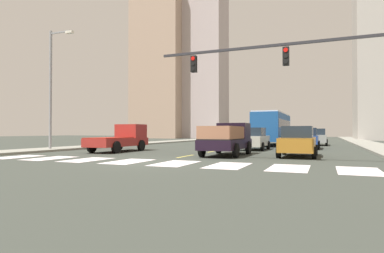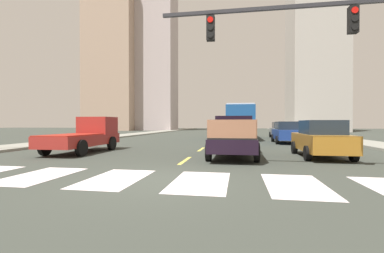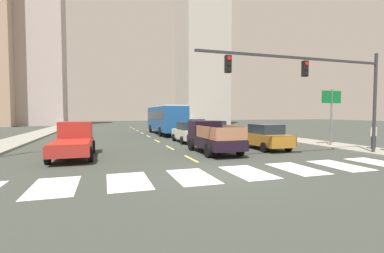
# 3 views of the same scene
# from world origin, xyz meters

# --- Properties ---
(ground_plane) EXTENTS (160.00, 160.00, 0.00)m
(ground_plane) POSITION_xyz_m (0.00, 0.00, 0.00)
(ground_plane) COLOR #373C35
(sidewalk_right) EXTENTS (2.93, 110.00, 0.15)m
(sidewalk_right) POSITION_xyz_m (11.75, 18.00, 0.07)
(sidewalk_right) COLOR gray
(sidewalk_right) RESTS_ON ground
(sidewalk_left) EXTENTS (2.93, 110.00, 0.15)m
(sidewalk_left) POSITION_xyz_m (-11.75, 18.00, 0.07)
(sidewalk_left) COLOR gray
(sidewalk_left) RESTS_ON ground
(crosswalk_stripe_1) EXTENTS (1.49, 2.82, 0.01)m
(crosswalk_stripe_1) POSITION_xyz_m (-6.12, 0.00, 0.00)
(crosswalk_stripe_1) COLOR silver
(crosswalk_stripe_1) RESTS_ON ground
(crosswalk_stripe_2) EXTENTS (1.49, 2.82, 0.01)m
(crosswalk_stripe_2) POSITION_xyz_m (-3.67, 0.00, 0.00)
(crosswalk_stripe_2) COLOR silver
(crosswalk_stripe_2) RESTS_ON ground
(crosswalk_stripe_3) EXTENTS (1.49, 2.82, 0.01)m
(crosswalk_stripe_3) POSITION_xyz_m (-1.22, 0.00, 0.00)
(crosswalk_stripe_3) COLOR silver
(crosswalk_stripe_3) RESTS_ON ground
(crosswalk_stripe_4) EXTENTS (1.49, 2.82, 0.01)m
(crosswalk_stripe_4) POSITION_xyz_m (1.22, 0.00, 0.00)
(crosswalk_stripe_4) COLOR silver
(crosswalk_stripe_4) RESTS_ON ground
(crosswalk_stripe_5) EXTENTS (1.49, 2.82, 0.01)m
(crosswalk_stripe_5) POSITION_xyz_m (3.67, 0.00, 0.00)
(crosswalk_stripe_5) COLOR silver
(crosswalk_stripe_5) RESTS_ON ground
(crosswalk_stripe_6) EXTENTS (1.49, 2.82, 0.01)m
(crosswalk_stripe_6) POSITION_xyz_m (6.12, 0.00, 0.00)
(crosswalk_stripe_6) COLOR silver
(crosswalk_stripe_6) RESTS_ON ground
(crosswalk_stripe_7) EXTENTS (1.49, 2.82, 0.01)m
(crosswalk_stripe_7) POSITION_xyz_m (8.56, 0.00, 0.00)
(crosswalk_stripe_7) COLOR silver
(crosswalk_stripe_7) RESTS_ON ground
(lane_dash_0) EXTENTS (0.16, 2.40, 0.01)m
(lane_dash_0) POSITION_xyz_m (0.00, 4.00, 0.00)
(lane_dash_0) COLOR #E0D051
(lane_dash_0) RESTS_ON ground
(lane_dash_1) EXTENTS (0.16, 2.40, 0.01)m
(lane_dash_1) POSITION_xyz_m (0.00, 9.00, 0.00)
(lane_dash_1) COLOR #E0D051
(lane_dash_1) RESTS_ON ground
(lane_dash_2) EXTENTS (0.16, 2.40, 0.01)m
(lane_dash_2) POSITION_xyz_m (0.00, 14.00, 0.00)
(lane_dash_2) COLOR #E0D051
(lane_dash_2) RESTS_ON ground
(lane_dash_3) EXTENTS (0.16, 2.40, 0.01)m
(lane_dash_3) POSITION_xyz_m (0.00, 19.00, 0.00)
(lane_dash_3) COLOR #E0D051
(lane_dash_3) RESTS_ON ground
(lane_dash_4) EXTENTS (0.16, 2.40, 0.01)m
(lane_dash_4) POSITION_xyz_m (0.00, 24.00, 0.00)
(lane_dash_4) COLOR #E0D051
(lane_dash_4) RESTS_ON ground
(lane_dash_5) EXTENTS (0.16, 2.40, 0.01)m
(lane_dash_5) POSITION_xyz_m (0.00, 29.00, 0.00)
(lane_dash_5) COLOR #E0D051
(lane_dash_5) RESTS_ON ground
(lane_dash_6) EXTENTS (0.16, 2.40, 0.01)m
(lane_dash_6) POSITION_xyz_m (0.00, 34.00, 0.00)
(lane_dash_6) COLOR #E0D051
(lane_dash_6) RESTS_ON ground
(lane_dash_7) EXTENTS (0.16, 2.40, 0.01)m
(lane_dash_7) POSITION_xyz_m (0.00, 39.00, 0.00)
(lane_dash_7) COLOR #E0D051
(lane_dash_7) RESTS_ON ground
(pickup_stakebed) EXTENTS (2.18, 5.20, 1.96)m
(pickup_stakebed) POSITION_xyz_m (1.98, 6.00, 0.94)
(pickup_stakebed) COLOR black
(pickup_stakebed) RESTS_ON ground
(pickup_dark) EXTENTS (2.18, 5.20, 1.96)m
(pickup_dark) POSITION_xyz_m (-6.12, 6.61, 0.92)
(pickup_dark) COLOR maroon
(pickup_dark) RESTS_ON ground
(city_bus) EXTENTS (2.72, 10.80, 3.32)m
(city_bus) POSITION_xyz_m (2.40, 21.34, 1.95)
(city_bus) COLOR #1C4E91
(city_bus) RESTS_ON ground
(sedan_mid) EXTENTS (2.02, 4.40, 1.72)m
(sedan_mid) POSITION_xyz_m (6.02, 15.21, 0.86)
(sedan_mid) COLOR navy
(sedan_mid) RESTS_ON ground
(sedan_near_left) EXTENTS (2.02, 4.40, 1.72)m
(sedan_near_left) POSITION_xyz_m (6.67, 22.83, 0.86)
(sedan_near_left) COLOR #959792
(sedan_near_left) RESTS_ON ground
(sedan_far) EXTENTS (2.02, 4.40, 1.72)m
(sedan_far) POSITION_xyz_m (6.01, 6.15, 0.86)
(sedan_far) COLOR #A76E21
(sedan_far) RESTS_ON ground
(sedan_near_right) EXTENTS (2.02, 4.40, 1.72)m
(sedan_near_right) POSITION_xyz_m (2.30, 12.01, 0.86)
(sedan_near_right) COLOR beige
(sedan_near_right) RESTS_ON ground
(traffic_signal_gantry) EXTENTS (11.39, 0.27, 6.00)m
(traffic_signal_gantry) POSITION_xyz_m (7.09, 2.10, 4.29)
(traffic_signal_gantry) COLOR #2D2D33
(traffic_signal_gantry) RESTS_ON ground
(direction_sign_green) EXTENTS (1.70, 0.12, 4.20)m
(direction_sign_green) POSITION_xyz_m (11.29, 5.77, 3.03)
(direction_sign_green) COLOR slate
(direction_sign_green) RESTS_ON ground
(pedestrian_walking) EXTENTS (0.53, 0.34, 1.64)m
(pedestrian_walking) POSITION_xyz_m (12.23, 3.17, 1.12)
(pedestrian_walking) COLOR #28252A
(pedestrian_walking) RESTS_ON sidewalk_right
(tower_tall_centre) EXTENTS (9.69, 10.69, 30.97)m
(tower_tall_centre) POSITION_xyz_m (17.06, 49.34, 15.49)
(tower_tall_centre) COLOR #B4AEA6
(tower_tall_centre) RESTS_ON ground
(block_mid_left) EXTENTS (9.16, 7.47, 32.35)m
(block_mid_left) POSITION_xyz_m (-16.69, 52.55, 16.18)
(block_mid_left) COLOR #B5A6A5
(block_mid_left) RESTS_ON ground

